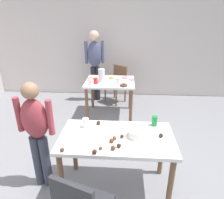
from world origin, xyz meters
TOP-DOWN VIEW (x-y plane):
  - ground_plane at (0.00, 0.00)m, footprint 6.40×6.40m
  - wall_back at (0.00, 3.20)m, footprint 6.40×0.10m
  - dining_table_near at (0.11, -0.02)m, footprint 1.27×0.69m
  - dining_table_far at (-0.12, 1.94)m, footprint 0.97×0.79m
  - chair_far_table at (0.00, 2.68)m, footprint 0.56×0.56m
  - person_girl_near at (-0.81, -0.00)m, footprint 0.46×0.24m
  - person_adult_far at (-0.53, 2.72)m, footprint 0.45×0.27m
  - mixing_bowl at (0.33, -0.00)m, footprint 0.20×0.20m
  - soda_can at (0.55, 0.25)m, footprint 0.07×0.07m
  - fork_near at (-0.19, -0.25)m, footprint 0.17×0.02m
  - cup_near_0 at (-0.27, 0.16)m, footprint 0.07×0.07m
  - cake_ball_0 at (0.14, -0.22)m, footprint 0.05×0.05m
  - cake_ball_1 at (0.08, -0.26)m, footprint 0.05×0.05m
  - cake_ball_2 at (-0.13, 0.22)m, footprint 0.05×0.05m
  - cake_ball_3 at (0.06, -0.14)m, footprint 0.05×0.05m
  - cake_ball_4 at (0.36, 0.16)m, footprint 0.04×0.04m
  - cake_ball_5 at (-0.04, -0.26)m, footprint 0.04×0.04m
  - cake_ball_6 at (-0.09, -0.33)m, footprint 0.05×0.05m
  - cake_ball_7 at (0.17, -0.04)m, footprint 0.04×0.04m
  - cake_ball_8 at (0.09, -0.08)m, footprint 0.04×0.04m
  - cake_ball_9 at (0.59, 0.00)m, footprint 0.05×0.05m
  - cake_ball_10 at (-0.42, -0.32)m, footprint 0.04×0.04m
  - pitcher_far at (-0.28, 1.89)m, footprint 0.13×0.13m
  - cup_far_0 at (-0.45, 1.69)m, footprint 0.09×0.09m
  - cup_far_1 at (0.04, 1.78)m, footprint 0.09×0.09m
  - cup_far_2 at (-0.38, 1.76)m, footprint 0.09×0.09m
  - donut_far_0 at (0.16, 1.65)m, footprint 0.14×0.14m
  - donut_far_1 at (0.31, 2.03)m, footprint 0.11×0.11m
  - donut_far_2 at (-0.10, 2.11)m, footprint 0.11×0.11m
  - donut_far_3 at (0.18, 2.16)m, footprint 0.13×0.13m
  - donut_far_4 at (-0.49, 1.91)m, footprint 0.13×0.13m
  - donut_far_5 at (-0.52, 2.05)m, footprint 0.11×0.11m

SIDE VIEW (x-z plane):
  - ground_plane at x=0.00m, z-range 0.00..0.00m
  - chair_far_table at x=0.00m, z-range 0.06..0.93m
  - dining_table_far at x=-0.12m, z-range 0.26..1.01m
  - dining_table_near at x=0.11m, z-range 0.27..1.02m
  - fork_near at x=-0.19m, z-range 0.75..0.76m
  - donut_far_2 at x=-0.10m, z-range 0.75..0.78m
  - donut_far_1 at x=0.31m, z-range 0.75..0.78m
  - donut_far_5 at x=-0.52m, z-range 0.75..0.78m
  - donut_far_3 at x=0.18m, z-range 0.75..0.79m
  - cake_ball_5 at x=-0.04m, z-range 0.75..0.79m
  - donut_far_4 at x=-0.49m, z-range 0.75..0.79m
  - cake_ball_7 at x=0.17m, z-range 0.75..0.79m
  - donut_far_0 at x=0.16m, z-range 0.75..0.79m
  - cake_ball_4 at x=0.36m, z-range 0.75..0.79m
  - cake_ball_10 at x=-0.42m, z-range 0.75..0.79m
  - cake_ball_8 at x=0.09m, z-range 0.75..0.79m
  - cake_ball_0 at x=0.14m, z-range 0.75..0.80m
  - cake_ball_9 at x=0.59m, z-range 0.75..0.80m
  - cake_ball_3 at x=0.06m, z-range 0.75..0.80m
  - cake_ball_6 at x=-0.09m, z-range 0.75..0.80m
  - cake_ball_1 at x=0.08m, z-range 0.75..0.80m
  - cake_ball_2 at x=-0.13m, z-range 0.75..0.80m
  - mixing_bowl at x=0.33m, z-range 0.75..0.83m
  - cup_far_0 at x=-0.45m, z-range 0.75..0.85m
  - person_girl_near at x=-0.81m, z-range 0.12..1.48m
  - cup_near_0 at x=-0.27m, z-range 0.75..0.86m
  - cup_far_1 at x=0.04m, z-range 0.75..0.86m
  - cup_far_2 at x=-0.38m, z-range 0.75..0.86m
  - soda_can at x=0.55m, z-range 0.75..0.87m
  - pitcher_far at x=-0.28m, z-range 0.75..1.01m
  - person_adult_far at x=-0.53m, z-range 0.18..1.83m
  - wall_back at x=0.00m, z-range 0.00..2.60m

